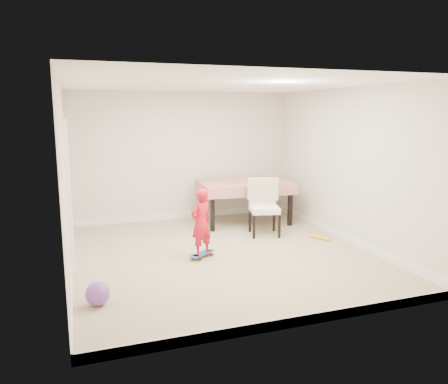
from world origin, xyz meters
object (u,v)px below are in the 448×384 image
object	(u,v)px
dining_table	(245,202)
child	(201,225)
skateboard	(202,255)
balloon	(98,294)
dining_chair	(265,207)

from	to	relation	value
dining_table	child	bearing A→B (deg)	-124.98
dining_table	skateboard	xyz separation A→B (m)	(-1.42, -1.79, -0.38)
child	balloon	xyz separation A→B (m)	(-1.59, -1.20, -0.38)
dining_table	skateboard	bearing A→B (deg)	-124.89
child	balloon	bearing A→B (deg)	10.12
balloon	dining_table	bearing A→B (deg)	44.83
skateboard	balloon	bearing A→B (deg)	-175.42
child	dining_chair	bearing A→B (deg)	-176.02
dining_table	dining_chair	distance (m)	0.95
dining_chair	child	world-z (taller)	child
dining_table	child	world-z (taller)	child
dining_chair	balloon	distance (m)	3.68
dining_table	child	size ratio (longest dim) A/B	1.69
child	dining_table	bearing A→B (deg)	-155.26
dining_chair	dining_table	bearing A→B (deg)	103.63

